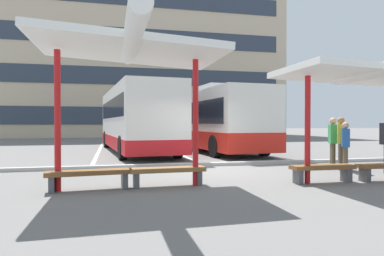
{
  "coord_description": "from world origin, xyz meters",
  "views": [
    {
      "loc": [
        -3.19,
        -10.9,
        1.51
      ],
      "look_at": [
        -0.02,
        2.85,
        1.31
      ],
      "focal_mm": 32.49,
      "sensor_mm": 36.0,
      "label": 1
    }
  ],
  "objects_px": {
    "bench_0": "(89,175)",
    "bench_2": "(323,170)",
    "waiting_shelter_0": "(130,51)",
    "waiting_passenger_0": "(345,143)",
    "waiting_shelter_1": "(361,76)",
    "waiting_passenger_1": "(333,139)",
    "waiting_passenger_3": "(341,139)",
    "bench_1": "(168,172)",
    "coach_bus_0": "(136,120)",
    "coach_bus_1": "(208,122)"
  },
  "relations": [
    {
      "from": "bench_0",
      "to": "bench_2",
      "type": "xyz_separation_m",
      "value": [
        5.68,
        -0.33,
        -0.01
      ]
    },
    {
      "from": "waiting_shelter_0",
      "to": "waiting_passenger_0",
      "type": "xyz_separation_m",
      "value": [
        6.69,
        1.56,
        -2.25
      ]
    },
    {
      "from": "waiting_shelter_1",
      "to": "waiting_passenger_1",
      "type": "xyz_separation_m",
      "value": [
        1.09,
        2.68,
        -1.71
      ]
    },
    {
      "from": "bench_0",
      "to": "waiting_passenger_3",
      "type": "height_order",
      "value": "waiting_passenger_3"
    },
    {
      "from": "bench_1",
      "to": "waiting_shelter_1",
      "type": "bearing_deg",
      "value": -7.93
    },
    {
      "from": "bench_1",
      "to": "waiting_passenger_0",
      "type": "distance_m",
      "value": 5.95
    },
    {
      "from": "waiting_shelter_1",
      "to": "waiting_passenger_1",
      "type": "distance_m",
      "value": 3.36
    },
    {
      "from": "bench_1",
      "to": "waiting_passenger_1",
      "type": "relative_size",
      "value": 1.08
    },
    {
      "from": "waiting_shelter_0",
      "to": "bench_0",
      "type": "relative_size",
      "value": 2.49
    },
    {
      "from": "bench_2",
      "to": "bench_0",
      "type": "bearing_deg",
      "value": 176.64
    },
    {
      "from": "waiting_passenger_1",
      "to": "waiting_passenger_3",
      "type": "height_order",
      "value": "waiting_passenger_3"
    },
    {
      "from": "coach_bus_0",
      "to": "bench_2",
      "type": "height_order",
      "value": "coach_bus_0"
    },
    {
      "from": "bench_1",
      "to": "bench_2",
      "type": "height_order",
      "value": "same"
    },
    {
      "from": "coach_bus_1",
      "to": "waiting_passenger_3",
      "type": "bearing_deg",
      "value": -77.47
    },
    {
      "from": "bench_0",
      "to": "bench_2",
      "type": "height_order",
      "value": "same"
    },
    {
      "from": "waiting_shelter_0",
      "to": "waiting_shelter_1",
      "type": "xyz_separation_m",
      "value": [
        5.68,
        -0.36,
        -0.43
      ]
    },
    {
      "from": "waiting_passenger_3",
      "to": "bench_0",
      "type": "bearing_deg",
      "value": -167.5
    },
    {
      "from": "bench_0",
      "to": "bench_1",
      "type": "distance_m",
      "value": 1.8
    },
    {
      "from": "coach_bus_0",
      "to": "waiting_shelter_0",
      "type": "xyz_separation_m",
      "value": [
        -0.8,
        -10.39,
        1.44
      ]
    },
    {
      "from": "coach_bus_0",
      "to": "waiting_shelter_0",
      "type": "distance_m",
      "value": 10.52
    },
    {
      "from": "coach_bus_1",
      "to": "bench_0",
      "type": "height_order",
      "value": "coach_bus_1"
    },
    {
      "from": "bench_2",
      "to": "waiting_passenger_3",
      "type": "relative_size",
      "value": 0.97
    },
    {
      "from": "coach_bus_0",
      "to": "waiting_shelter_1",
      "type": "xyz_separation_m",
      "value": [
        4.88,
        -10.75,
        1.0
      ]
    },
    {
      "from": "waiting_shelter_0",
      "to": "bench_0",
      "type": "bearing_deg",
      "value": 165.72
    },
    {
      "from": "waiting_shelter_1",
      "to": "waiting_passenger_0",
      "type": "relative_size",
      "value": 2.74
    },
    {
      "from": "coach_bus_1",
      "to": "bench_0",
      "type": "distance_m",
      "value": 12.12
    },
    {
      "from": "bench_1",
      "to": "waiting_passenger_1",
      "type": "bearing_deg",
      "value": 18.92
    },
    {
      "from": "waiting_passenger_0",
      "to": "waiting_passenger_3",
      "type": "xyz_separation_m",
      "value": [
        0.11,
        0.37,
        0.11
      ]
    },
    {
      "from": "waiting_shelter_1",
      "to": "waiting_passenger_1",
      "type": "bearing_deg",
      "value": 67.79
    },
    {
      "from": "bench_2",
      "to": "waiting_passenger_3",
      "type": "bearing_deg",
      "value": 45.37
    },
    {
      "from": "coach_bus_0",
      "to": "waiting_shelter_0",
      "type": "bearing_deg",
      "value": -94.4
    },
    {
      "from": "coach_bus_0",
      "to": "waiting_passenger_0",
      "type": "relative_size",
      "value": 7.14
    },
    {
      "from": "coach_bus_1",
      "to": "bench_2",
      "type": "height_order",
      "value": "coach_bus_1"
    },
    {
      "from": "waiting_shelter_0",
      "to": "waiting_passenger_0",
      "type": "bearing_deg",
      "value": 13.14
    },
    {
      "from": "bench_2",
      "to": "waiting_passenger_3",
      "type": "height_order",
      "value": "waiting_passenger_3"
    },
    {
      "from": "waiting_shelter_0",
      "to": "coach_bus_0",
      "type": "bearing_deg",
      "value": 85.6
    },
    {
      "from": "coach_bus_1",
      "to": "waiting_shelter_0",
      "type": "xyz_separation_m",
      "value": [
        -4.82,
        -10.84,
        1.54
      ]
    },
    {
      "from": "bench_1",
      "to": "waiting_shelter_1",
      "type": "xyz_separation_m",
      "value": [
        4.78,
        -0.67,
        2.35
      ]
    },
    {
      "from": "waiting_passenger_0",
      "to": "waiting_shelter_0",
      "type": "bearing_deg",
      "value": -166.86
    },
    {
      "from": "bench_2",
      "to": "coach_bus_1",
      "type": "bearing_deg",
      "value": 89.82
    },
    {
      "from": "bench_1",
      "to": "waiting_passenger_3",
      "type": "distance_m",
      "value": 6.15
    },
    {
      "from": "bench_2",
      "to": "waiting_passenger_1",
      "type": "distance_m",
      "value": 3.21
    },
    {
      "from": "coach_bus_1",
      "to": "waiting_shelter_1",
      "type": "xyz_separation_m",
      "value": [
        0.86,
        -11.2,
        1.1
      ]
    },
    {
      "from": "waiting_passenger_1",
      "to": "waiting_passenger_0",
      "type": "bearing_deg",
      "value": -96.59
    },
    {
      "from": "bench_0",
      "to": "waiting_passenger_1",
      "type": "height_order",
      "value": "waiting_passenger_1"
    },
    {
      "from": "coach_bus_0",
      "to": "coach_bus_1",
      "type": "height_order",
      "value": "coach_bus_0"
    },
    {
      "from": "coach_bus_1",
      "to": "bench_2",
      "type": "xyz_separation_m",
      "value": [
        -0.04,
        -10.94,
        -1.25
      ]
    },
    {
      "from": "coach_bus_1",
      "to": "waiting_passenger_3",
      "type": "relative_size",
      "value": 6.86
    },
    {
      "from": "bench_0",
      "to": "bench_1",
      "type": "relative_size",
      "value": 1.05
    },
    {
      "from": "coach_bus_0",
      "to": "waiting_passenger_1",
      "type": "bearing_deg",
      "value": -53.48
    }
  ]
}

